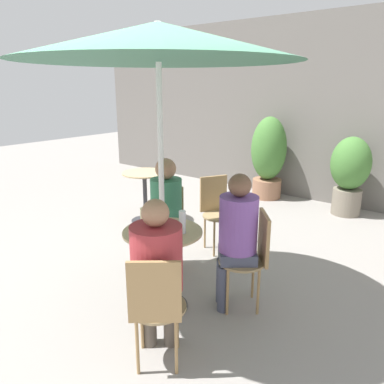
# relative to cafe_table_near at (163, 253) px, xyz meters

# --- Properties ---
(ground_plane) EXTENTS (20.00, 20.00, 0.00)m
(ground_plane) POSITION_rel_cafe_table_near_xyz_m (-0.14, -0.12, -0.52)
(ground_plane) COLOR gray
(storefront_wall) EXTENTS (10.00, 0.06, 3.00)m
(storefront_wall) POSITION_rel_cafe_table_near_xyz_m (-0.14, 3.97, 0.98)
(storefront_wall) COLOR slate
(storefront_wall) RESTS_ON ground_plane
(cafe_table_near) EXTENTS (0.68, 0.68, 0.72)m
(cafe_table_near) POSITION_rel_cafe_table_near_xyz_m (0.00, 0.00, 0.00)
(cafe_table_near) COLOR #2D2D33
(cafe_table_near) RESTS_ON ground_plane
(cafe_table_far) EXTENTS (0.62, 0.62, 0.72)m
(cafe_table_far) POSITION_rel_cafe_table_near_xyz_m (-1.68, 1.44, -0.02)
(cafe_table_far) COLOR #2D2D33
(cafe_table_far) RESTS_ON ground_plane
(bistro_chair_0) EXTENTS (0.46, 0.46, 0.87)m
(bistro_chair_0) POSITION_rel_cafe_table_near_xyz_m (0.49, -0.60, 0.00)
(bistro_chair_0) COLOR #997F56
(bistro_chair_0) RESTS_ON ground_plane
(bistro_chair_1) EXTENTS (0.46, 0.46, 0.87)m
(bistro_chair_1) POSITION_rel_cafe_table_near_xyz_m (0.60, 0.49, 0.00)
(bistro_chair_1) COLOR #997F56
(bistro_chair_1) RESTS_ON ground_plane
(bistro_chair_2) EXTENTS (0.46, 0.46, 0.87)m
(bistro_chair_2) POSITION_rel_cafe_table_near_xyz_m (-0.49, 0.60, 0.00)
(bistro_chair_2) COLOR #997F56
(bistro_chair_2) RESTS_ON ground_plane
(bistro_chair_3) EXTENTS (0.46, 0.45, 0.87)m
(bistro_chair_3) POSITION_rel_cafe_table_near_xyz_m (-0.36, 1.32, 0.00)
(bistro_chair_3) COLOR #997F56
(bistro_chair_3) RESTS_ON ground_plane
(seated_person_0) EXTENTS (0.45, 0.45, 1.20)m
(seated_person_0) POSITION_rel_cafe_table_near_xyz_m (0.40, -0.48, 0.19)
(seated_person_0) COLOR brown
(seated_person_0) RESTS_ON ground_plane
(seated_person_1) EXTENTS (0.42, 0.41, 1.22)m
(seated_person_1) POSITION_rel_cafe_table_near_xyz_m (0.48, 0.40, 0.20)
(seated_person_1) COLOR #42475B
(seated_person_1) RESTS_ON ground_plane
(seated_person_2) EXTENTS (0.40, 0.40, 1.22)m
(seated_person_2) POSITION_rel_cafe_table_near_xyz_m (-0.40, 0.49, 0.21)
(seated_person_2) COLOR brown
(seated_person_2) RESTS_ON ground_plane
(beer_glass_0) EXTENTS (0.06, 0.06, 0.19)m
(beer_glass_0) POSITION_rel_cafe_table_near_xyz_m (0.16, 0.07, 0.30)
(beer_glass_0) COLOR silver
(beer_glass_0) RESTS_ON cafe_table_near
(beer_glass_1) EXTENTS (0.06, 0.06, 0.18)m
(beer_glass_1) POSITION_rel_cafe_table_near_xyz_m (-0.17, -0.05, 0.29)
(beer_glass_1) COLOR beige
(beer_glass_1) RESTS_ON cafe_table_near
(potted_plant_0) EXTENTS (0.59, 0.59, 1.40)m
(potted_plant_0) POSITION_rel_cafe_table_near_xyz_m (-0.87, 3.60, 0.22)
(potted_plant_0) COLOR #93664C
(potted_plant_0) RESTS_ON ground_plane
(potted_plant_1) EXTENTS (0.57, 0.57, 1.18)m
(potted_plant_1) POSITION_rel_cafe_table_near_xyz_m (0.49, 3.55, 0.14)
(potted_plant_1) COLOR slate
(potted_plant_1) RESTS_ON ground_plane
(umbrella) EXTENTS (2.14, 2.14, 2.35)m
(umbrella) POSITION_rel_cafe_table_near_xyz_m (-0.00, -0.00, 1.69)
(umbrella) COLOR silver
(umbrella) RESTS_ON ground_plane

